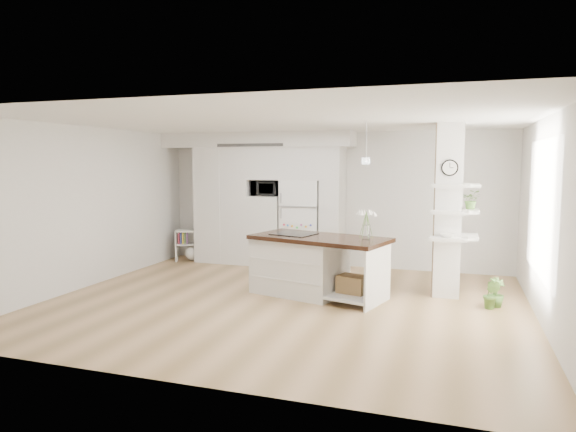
% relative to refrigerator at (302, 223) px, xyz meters
% --- Properties ---
extents(floor, '(7.00, 6.00, 0.01)m').
position_rel_refrigerator_xyz_m(floor, '(0.53, -2.68, -0.88)').
color(floor, tan).
rests_on(floor, ground).
extents(room, '(7.04, 6.04, 2.72)m').
position_rel_refrigerator_xyz_m(room, '(0.53, -2.68, 0.98)').
color(room, white).
rests_on(room, ground).
extents(cabinet_wall, '(4.00, 0.71, 2.70)m').
position_rel_refrigerator_xyz_m(cabinet_wall, '(-0.92, -0.01, 0.63)').
color(cabinet_wall, silver).
rests_on(cabinet_wall, floor).
extents(refrigerator, '(0.78, 0.69, 1.75)m').
position_rel_refrigerator_xyz_m(refrigerator, '(0.00, 0.00, 0.00)').
color(refrigerator, white).
rests_on(refrigerator, floor).
extents(column, '(0.69, 0.90, 2.70)m').
position_rel_refrigerator_xyz_m(column, '(2.90, -1.55, 0.48)').
color(column, silver).
rests_on(column, floor).
extents(window, '(0.00, 2.40, 2.40)m').
position_rel_refrigerator_xyz_m(window, '(4.00, -2.38, 0.62)').
color(window, white).
rests_on(window, room).
extents(pendant_light, '(0.12, 0.12, 0.10)m').
position_rel_refrigerator_xyz_m(pendant_light, '(2.23, -2.53, 1.24)').
color(pendant_light, white).
rests_on(pendant_light, room).
extents(kitchen_island, '(2.30, 1.52, 1.52)m').
position_rel_refrigerator_xyz_m(kitchen_island, '(0.69, -2.08, -0.38)').
color(kitchen_island, silver).
rests_on(kitchen_island, floor).
extents(bookshelf, '(0.64, 0.52, 0.66)m').
position_rel_refrigerator_xyz_m(bookshelf, '(-2.45, -0.17, -0.58)').
color(bookshelf, silver).
rests_on(bookshelf, floor).
extents(floor_plant_a, '(0.29, 0.26, 0.43)m').
position_rel_refrigerator_xyz_m(floor_plant_a, '(3.46, -2.08, -0.66)').
color(floor_plant_a, '#47712D').
rests_on(floor_plant_a, floor).
extents(floor_plant_b, '(0.29, 0.29, 0.42)m').
position_rel_refrigerator_xyz_m(floor_plant_b, '(3.52, -1.92, -0.66)').
color(floor_plant_b, '#47712D').
rests_on(floor_plant_b, floor).
extents(microwave, '(0.54, 0.37, 0.30)m').
position_rel_refrigerator_xyz_m(microwave, '(-0.75, -0.06, 0.69)').
color(microwave, '#2D2D2D').
rests_on(microwave, cabinet_wall).
extents(shelf_plant, '(0.27, 0.23, 0.30)m').
position_rel_refrigerator_xyz_m(shelf_plant, '(3.15, -1.38, 0.65)').
color(shelf_plant, '#47712D').
rests_on(shelf_plant, column).
extents(decor_bowl, '(0.22, 0.22, 0.05)m').
position_rel_refrigerator_xyz_m(decor_bowl, '(2.82, -1.78, 0.13)').
color(decor_bowl, white).
rests_on(decor_bowl, column).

